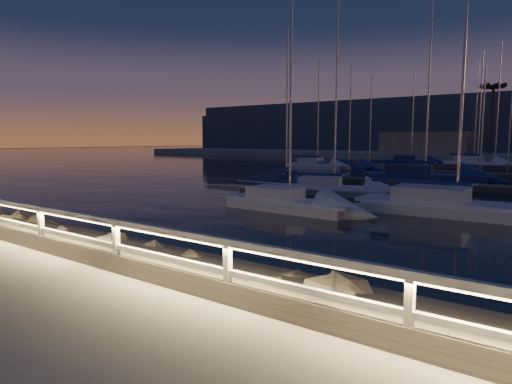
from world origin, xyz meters
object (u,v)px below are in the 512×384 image
sailboat_c (451,205)px  sailboat_m (410,161)px  sailboat_f (331,188)px  sailboat_j (348,166)px  sailboat_g (422,176)px  sailboat_a (285,180)px  guard_rail (182,246)px  sailboat_n (476,163)px  sailboat_i (316,165)px  sailboat_b (287,202)px

sailboat_c → sailboat_m: size_ratio=1.19×
sailboat_f → sailboat_j: 23.78m
sailboat_g → sailboat_m: sailboat_g is taller
sailboat_m → sailboat_a: bearing=-110.5°
sailboat_c → sailboat_f: size_ratio=1.26×
guard_rail → sailboat_n: (-6.18, 53.93, -0.92)m
guard_rail → sailboat_c: sailboat_c is taller
sailboat_i → sailboat_m: 16.69m
sailboat_a → sailboat_m: sailboat_m is taller
guard_rail → sailboat_m: sailboat_m is taller
guard_rail → sailboat_j: size_ratio=3.72×
sailboat_g → sailboat_c: bearing=-82.1°
sailboat_c → sailboat_i: size_ratio=1.18×
sailboat_a → sailboat_b: 11.20m
sailboat_f → guard_rail: bearing=-88.4°
sailboat_c → sailboat_i: sailboat_c is taller
sailboat_b → sailboat_a: bearing=126.8°
sailboat_f → sailboat_n: sailboat_n is taller
sailboat_a → sailboat_m: (-2.50, 33.63, 0.02)m
sailboat_a → sailboat_j: size_ratio=0.93×
sailboat_c → sailboat_g: sailboat_g is taller
sailboat_a → sailboat_j: 19.57m
sailboat_i → guard_rail: bearing=-64.8°
sailboat_b → sailboat_c: size_ratio=0.80×
sailboat_b → sailboat_j: sailboat_j is taller
sailboat_i → sailboat_c: bearing=-50.9°
sailboat_f → sailboat_n: size_ratio=0.82×
sailboat_c → sailboat_n: size_ratio=1.04×
sailboat_a → sailboat_n: size_ratio=0.80×
sailboat_g → sailboat_i: (-14.35, 8.70, -0.03)m
sailboat_c → sailboat_f: 8.30m
sailboat_a → sailboat_m: bearing=111.9°
sailboat_c → sailboat_m: sailboat_c is taller
sailboat_j → sailboat_m: size_ratio=0.98×
guard_rail → sailboat_j: sailboat_j is taller
sailboat_a → sailboat_g: bearing=71.0°
sailboat_j → sailboat_m: 14.68m
sailboat_b → sailboat_n: 41.92m
sailboat_g → sailboat_j: 14.98m
sailboat_f → sailboat_i: sailboat_i is taller
sailboat_c → sailboat_n: (-6.95, 38.72, 0.01)m
guard_rail → sailboat_i: size_ratio=3.64×
sailboat_g → sailboat_i: 16.78m
sailboat_i → sailboat_n: bearing=46.7°
guard_rail → sailboat_c: bearing=87.1°
sailboat_j → sailboat_n: (10.16, 13.56, 0.04)m
sailboat_f → sailboat_i: (-12.74, 20.46, 0.04)m
sailboat_i → sailboat_b: bearing=-64.2°
guard_rail → sailboat_f: (-6.82, 18.57, -0.98)m
sailboat_g → sailboat_m: 26.26m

